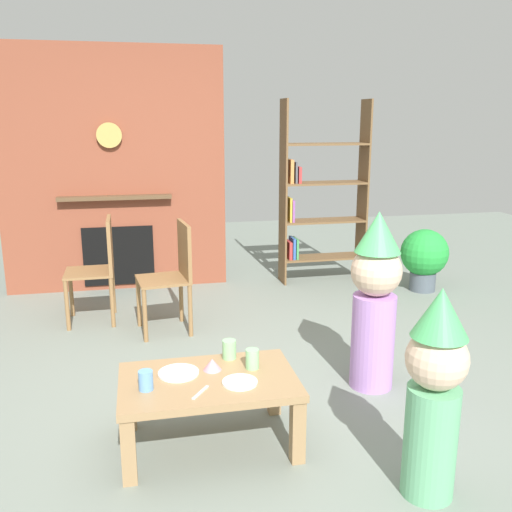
% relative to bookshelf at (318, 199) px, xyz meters
% --- Properties ---
extents(ground_plane, '(12.00, 12.00, 0.00)m').
position_rel_bookshelf_xyz_m(ground_plane, '(-1.24, -2.40, -0.88)').
color(ground_plane, gray).
extents(brick_fireplace_feature, '(2.20, 0.28, 2.40)m').
position_rel_bookshelf_xyz_m(brick_fireplace_feature, '(-2.07, 0.20, 0.31)').
color(brick_fireplace_feature, brown).
rests_on(brick_fireplace_feature, ground_plane).
extents(bookshelf, '(0.90, 0.28, 1.90)m').
position_rel_bookshelf_xyz_m(bookshelf, '(0.00, 0.00, 0.00)').
color(bookshelf, brown).
rests_on(bookshelf, ground_plane).
extents(coffee_table, '(0.93, 0.59, 0.39)m').
position_rel_bookshelf_xyz_m(coffee_table, '(-1.53, -2.89, -0.56)').
color(coffee_table, '#9E7A51').
rests_on(coffee_table, ground_plane).
extents(paper_cup_near_left, '(0.07, 0.07, 0.11)m').
position_rel_bookshelf_xyz_m(paper_cup_near_left, '(-1.28, -2.82, -0.44)').
color(paper_cup_near_left, '#8CD18C').
rests_on(paper_cup_near_left, coffee_table).
extents(paper_cup_near_right, '(0.08, 0.08, 0.11)m').
position_rel_bookshelf_xyz_m(paper_cup_near_right, '(-1.38, -2.67, -0.44)').
color(paper_cup_near_right, '#8CD18C').
rests_on(paper_cup_near_right, coffee_table).
extents(paper_cup_center, '(0.07, 0.07, 0.10)m').
position_rel_bookshelf_xyz_m(paper_cup_center, '(-1.86, -2.95, -0.44)').
color(paper_cup_center, '#669EE0').
rests_on(paper_cup_center, coffee_table).
extents(paper_plate_front, '(0.22, 0.22, 0.01)m').
position_rel_bookshelf_xyz_m(paper_plate_front, '(-1.68, -2.81, -0.49)').
color(paper_plate_front, white).
rests_on(paper_plate_front, coffee_table).
extents(paper_plate_rear, '(0.18, 0.18, 0.01)m').
position_rel_bookshelf_xyz_m(paper_plate_rear, '(-1.38, -2.98, -0.49)').
color(paper_plate_rear, white).
rests_on(paper_plate_rear, coffee_table).
extents(birthday_cake_slice, '(0.10, 0.10, 0.06)m').
position_rel_bookshelf_xyz_m(birthday_cake_slice, '(-1.50, -2.80, -0.46)').
color(birthday_cake_slice, pink).
rests_on(birthday_cake_slice, coffee_table).
extents(table_fork, '(0.10, 0.13, 0.01)m').
position_rel_bookshelf_xyz_m(table_fork, '(-1.59, -3.05, -0.49)').
color(table_fork, silver).
rests_on(table_fork, coffee_table).
extents(child_with_cone_hat, '(0.28, 0.28, 1.01)m').
position_rel_bookshelf_xyz_m(child_with_cone_hat, '(-0.59, -3.51, -0.35)').
color(child_with_cone_hat, '#66B27F').
rests_on(child_with_cone_hat, ground_plane).
extents(child_in_pink, '(0.32, 0.32, 1.16)m').
position_rel_bookshelf_xyz_m(child_in_pink, '(-0.41, -2.43, -0.27)').
color(child_in_pink, '#B27FCC').
rests_on(child_in_pink, ground_plane).
extents(dining_chair_left, '(0.41, 0.41, 0.90)m').
position_rel_bookshelf_xyz_m(dining_chair_left, '(-2.19, -0.81, -0.37)').
color(dining_chair_left, olive).
rests_on(dining_chair_left, ground_plane).
extents(dining_chair_middle, '(0.45, 0.45, 0.90)m').
position_rel_bookshelf_xyz_m(dining_chair_middle, '(-1.59, -1.16, -0.37)').
color(dining_chair_middle, olive).
rests_on(dining_chair_middle, ground_plane).
extents(potted_plant_tall, '(0.48, 0.48, 0.63)m').
position_rel_bookshelf_xyz_m(potted_plant_tall, '(0.95, -0.58, -0.52)').
color(potted_plant_tall, '#4C5660').
rests_on(potted_plant_tall, ground_plane).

